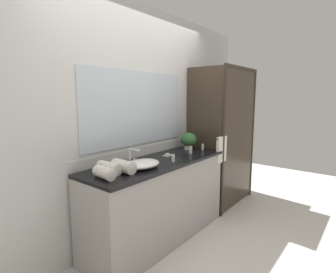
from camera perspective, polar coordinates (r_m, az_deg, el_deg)
ground_plane at (r=3.18m, az=-1.81°, el=-21.28°), size 8.00×8.00×0.00m
wall_back_with_mirror at (r=3.01m, az=-6.93°, el=3.16°), size 4.40×0.06×2.60m
vanity_cabinet at (r=2.99m, az=-2.00°, el=-13.70°), size 1.80×0.58×0.90m
shower_enclosure at (r=3.78m, az=13.00°, el=-0.19°), size 1.20×0.59×2.00m
sink_basin at (r=2.58m, az=-5.65°, el=-5.97°), size 0.39×0.29×0.08m
faucet at (r=2.68m, az=-8.10°, el=-4.94°), size 0.17×0.16×0.18m
potted_plant at (r=3.45m, az=4.46°, el=-0.77°), size 0.21×0.21×0.22m
soap_dish at (r=3.07m, az=-0.12°, el=-4.00°), size 0.10×0.07×0.04m
amenity_bottle_shampoo at (r=3.21m, az=4.94°, el=-2.92°), size 0.03×0.03×0.10m
amenity_bottle_lotion at (r=3.45m, az=7.54°, el=-2.14°), size 0.03×0.03×0.10m
amenity_bottle_body_wash at (r=2.80m, az=1.14°, el=-4.73°), size 0.03×0.03×0.08m
rolled_towel_near_edge at (r=2.30m, az=-13.68°, el=-7.68°), size 0.12×0.23×0.10m
rolled_towel_middle at (r=2.42m, az=-12.72°, el=-6.69°), size 0.13×0.24×0.11m
rolled_towel_far_edge at (r=2.43m, az=-9.68°, el=-6.42°), size 0.13×0.25×0.12m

